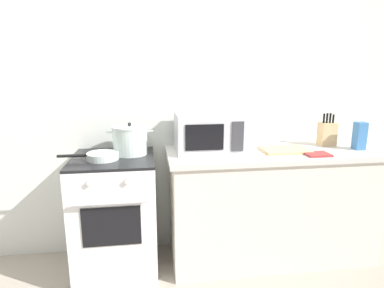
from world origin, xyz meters
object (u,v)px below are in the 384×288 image
object	(u,v)px
cutting_board	(284,150)
pasta_box	(360,136)
stove	(116,215)
microwave	(208,132)
stock_pot	(130,140)
oven_mitt	(317,154)
frying_pan	(102,156)
knife_block	(327,134)

from	to	relation	value
cutting_board	pasta_box	distance (m)	0.62
stove	microwave	bearing A→B (deg)	6.24
stock_pot	oven_mitt	size ratio (longest dim) A/B	1.93
frying_pan	cutting_board	xyz separation A→B (m)	(1.39, 0.05, -0.02)
oven_mitt	stock_pot	bearing A→B (deg)	170.22
stove	knife_block	size ratio (longest dim) A/B	3.37
stove	stock_pot	bearing A→B (deg)	32.34
knife_block	cutting_board	bearing A→B (deg)	-162.10
frying_pan	knife_block	size ratio (longest dim) A/B	1.55
stove	pasta_box	world-z (taller)	pasta_box
stove	microwave	world-z (taller)	microwave
frying_pan	stock_pot	bearing A→B (deg)	33.68
frying_pan	microwave	xyz separation A→B (m)	(0.80, 0.13, 0.12)
stock_pot	knife_block	bearing A→B (deg)	2.14
cutting_board	frying_pan	bearing A→B (deg)	-177.85
stock_pot	knife_block	world-z (taller)	knife_block
stove	pasta_box	distance (m)	2.02
pasta_box	oven_mitt	distance (m)	0.45
microwave	knife_block	xyz separation A→B (m)	(1.03, 0.06, -0.05)
frying_pan	knife_block	world-z (taller)	knife_block
frying_pan	pasta_box	size ratio (longest dim) A/B	1.92
cutting_board	pasta_box	bearing A→B (deg)	-2.81
frying_pan	microwave	size ratio (longest dim) A/B	0.85
cutting_board	knife_block	size ratio (longest dim) A/B	1.32
microwave	cutting_board	size ratio (longest dim) A/B	1.39
cutting_board	oven_mitt	size ratio (longest dim) A/B	2.00
pasta_box	oven_mitt	xyz separation A→B (m)	(-0.42, -0.13, -0.10)
cutting_board	microwave	bearing A→B (deg)	172.58
knife_block	oven_mitt	distance (m)	0.40
frying_pan	oven_mitt	distance (m)	1.59
stove	knife_block	xyz separation A→B (m)	(1.76, 0.14, 0.56)
frying_pan	microwave	bearing A→B (deg)	9.32
cutting_board	knife_block	world-z (taller)	knife_block
microwave	pasta_box	distance (m)	1.22
stove	knife_block	bearing A→B (deg)	4.59
frying_pan	microwave	world-z (taller)	microwave
microwave	pasta_box	size ratio (longest dim) A/B	2.27
stove	cutting_board	distance (m)	1.40
pasta_box	microwave	bearing A→B (deg)	174.90
cutting_board	knife_block	xyz separation A→B (m)	(0.43, 0.14, 0.09)
microwave	pasta_box	world-z (taller)	microwave
stock_pot	cutting_board	size ratio (longest dim) A/B	0.96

